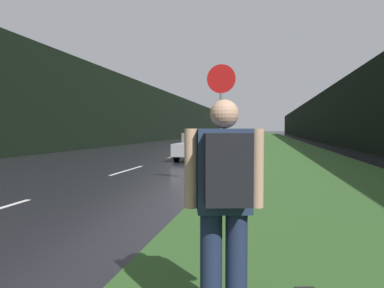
{
  "coord_description": "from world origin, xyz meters",
  "views": [
    {
      "loc": [
        5.03,
        1.39,
        1.53
      ],
      "look_at": [
        1.92,
        16.0,
        0.9
      ],
      "focal_mm": 32.0,
      "sensor_mm": 36.0,
      "label": 1
    }
  ],
  "objects": [
    {
      "name": "hitchhiker_with_backpack",
      "position": [
        4.73,
        3.96,
        1.01
      ],
      "size": [
        0.6,
        0.49,
        1.76
      ],
      "rotation": [
        0.0,
        0.0,
        0.24
      ],
      "color": "#1E2847",
      "rests_on": "ground_plane"
    },
    {
      "name": "lane_stripe_e",
      "position": [
        0.0,
        27.38,
        0.0
      ],
      "size": [
        0.12,
        3.0,
        0.01
      ],
      "primitive_type": "cube",
      "color": "silver",
      "rests_on": "ground_plane"
    },
    {
      "name": "grass_verge",
      "position": [
        6.53,
        40.0,
        0.01
      ],
      "size": [
        6.0,
        240.0,
        0.02
      ],
      "primitive_type": "cube",
      "color": "#2D5123",
      "rests_on": "ground_plane"
    },
    {
      "name": "stop_sign",
      "position": [
        3.9,
        10.3,
        2.01
      ],
      "size": [
        0.75,
        0.07,
        3.23
      ],
      "color": "slate",
      "rests_on": "ground_plane"
    },
    {
      "name": "car_passing_near",
      "position": [
        1.76,
        18.75,
        0.68
      ],
      "size": [
        1.95,
        4.64,
        1.35
      ],
      "rotation": [
        0.0,
        0.0,
        3.14
      ],
      "color": "#9E9EA3",
      "rests_on": "ground_plane"
    },
    {
      "name": "lane_stripe_d",
      "position": [
        0.0,
        20.38,
        0.0
      ],
      "size": [
        0.12,
        3.0,
        0.01
      ],
      "primitive_type": "cube",
      "color": "silver",
      "rests_on": "ground_plane"
    },
    {
      "name": "treeline_far_side",
      "position": [
        -9.53,
        50.0,
        3.43
      ],
      "size": [
        2.0,
        140.0,
        6.87
      ],
      "primitive_type": "cube",
      "color": "black",
      "rests_on": "ground_plane"
    },
    {
      "name": "treeline_near_side",
      "position": [
        12.53,
        50.0,
        2.97
      ],
      "size": [
        2.0,
        140.0,
        5.94
      ],
      "primitive_type": "cube",
      "color": "black",
      "rests_on": "ground_plane"
    },
    {
      "name": "lane_stripe_c",
      "position": [
        0.0,
        13.38,
        0.0
      ],
      "size": [
        0.12,
        3.0,
        0.01
      ],
      "primitive_type": "cube",
      "color": "silver",
      "rests_on": "ground_plane"
    }
  ]
}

